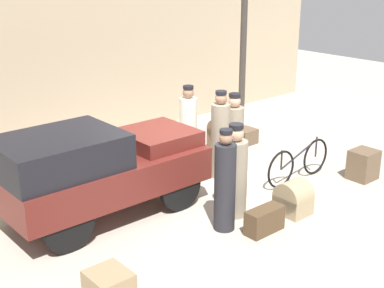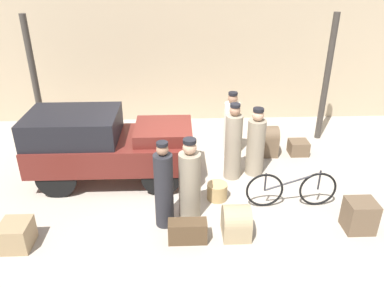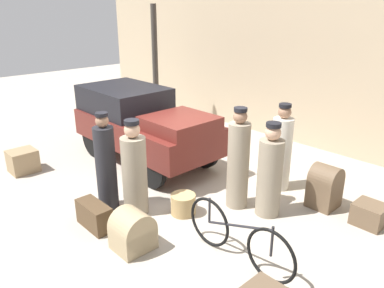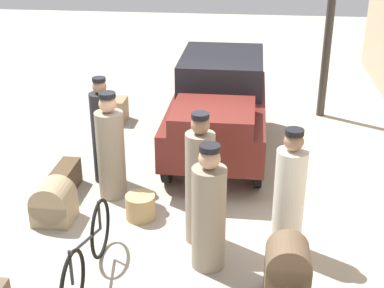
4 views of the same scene
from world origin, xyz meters
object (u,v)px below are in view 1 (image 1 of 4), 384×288
object	(u,v)px
porter_standing_middle	(225,184)
suitcase_tan_flat	(264,220)
wicker_basket	(236,187)
suitcase_small_leather	(221,134)
bicycle	(299,162)
trunk_wicker_pale	(245,136)
trunk_barrel_dark	(293,199)
conductor_in_dark_uniform	(234,135)
porter_carrying_trunk	(235,175)
porter_lifting_near_truck	(188,127)
porter_with_bicycle	(220,138)
trunk_large_brown	(363,165)
truck	(96,167)

from	to	relation	value
porter_standing_middle	suitcase_tan_flat	xyz separation A→B (m)	(0.41, -0.51, -0.58)
wicker_basket	suitcase_small_leather	world-z (taller)	suitcase_small_leather
bicycle	trunk_wicker_pale	world-z (taller)	bicycle
suitcase_small_leather	trunk_barrel_dark	bearing A→B (deg)	-112.11
trunk_barrel_dark	suitcase_tan_flat	size ratio (longest dim) A/B	0.89
bicycle	conductor_in_dark_uniform	size ratio (longest dim) A/B	1.13
porter_carrying_trunk	porter_lifting_near_truck	bearing A→B (deg)	66.02
trunk_wicker_pale	porter_carrying_trunk	bearing A→B (deg)	-139.07
conductor_in_dark_uniform	trunk_barrel_dark	xyz separation A→B (m)	(-0.74, -2.21, -0.45)
porter_standing_middle	porter_with_bicycle	size ratio (longest dim) A/B	0.96
bicycle	trunk_barrel_dark	size ratio (longest dim) A/B	3.02
suitcase_small_leather	trunk_large_brown	bearing A→B (deg)	-71.88
bicycle	conductor_in_dark_uniform	distance (m)	1.47
bicycle	porter_carrying_trunk	bearing A→B (deg)	-173.38
truck	porter_lifting_near_truck	world-z (taller)	porter_lifting_near_truck
wicker_basket	suitcase_small_leather	bearing A→B (deg)	52.66
porter_standing_middle	porter_carrying_trunk	bearing A→B (deg)	27.41
trunk_large_brown	suitcase_tan_flat	size ratio (longest dim) A/B	0.88
wicker_basket	porter_carrying_trunk	world-z (taller)	porter_carrying_trunk
truck	suitcase_small_leather	xyz separation A→B (m)	(3.87, 1.03, -0.52)
suitcase_small_leather	trunk_wicker_pale	size ratio (longest dim) A/B	1.64
porter_standing_middle	porter_lifting_near_truck	world-z (taller)	porter_standing_middle
bicycle	porter_lifting_near_truck	bearing A→B (deg)	111.49
trunk_large_brown	bicycle	bearing A→B (deg)	142.90
trunk_barrel_dark	conductor_in_dark_uniform	bearing A→B (deg)	71.36
conductor_in_dark_uniform	suitcase_small_leather	bearing A→B (deg)	60.18
suitcase_small_leather	conductor_in_dark_uniform	bearing A→B (deg)	-119.82
porter_standing_middle	suitcase_small_leather	world-z (taller)	porter_standing_middle
conductor_in_dark_uniform	trunk_large_brown	xyz separation A→B (m)	(1.52, -2.13, -0.42)
porter_lifting_near_truck	trunk_wicker_pale	distance (m)	1.84
porter_lifting_near_truck	trunk_barrel_dark	size ratio (longest dim) A/B	2.76
porter_carrying_trunk	conductor_in_dark_uniform	xyz separation A→B (m)	(1.55, 1.58, -0.01)
porter_lifting_near_truck	trunk_large_brown	bearing A→B (deg)	-57.74
truck	porter_carrying_trunk	xyz separation A→B (m)	(1.80, -1.46, -0.17)
conductor_in_dark_uniform	trunk_large_brown	size ratio (longest dim) A/B	2.67
wicker_basket	conductor_in_dark_uniform	size ratio (longest dim) A/B	0.26
porter_standing_middle	conductor_in_dark_uniform	xyz separation A→B (m)	(2.03, 1.83, -0.06)
truck	conductor_in_dark_uniform	xyz separation A→B (m)	(3.35, 0.12, -0.18)
porter_carrying_trunk	suitcase_tan_flat	bearing A→B (deg)	-95.00
trunk_barrel_dark	trunk_wicker_pale	size ratio (longest dim) A/B	1.28
trunk_barrel_dark	porter_carrying_trunk	bearing A→B (deg)	142.21
porter_standing_middle	suitcase_small_leather	xyz separation A→B (m)	(2.55, 2.74, -0.39)
wicker_basket	porter_standing_middle	xyz separation A→B (m)	(-1.06, -0.79, 0.61)
trunk_large_brown	trunk_wicker_pale	distance (m)	3.05
bicycle	trunk_wicker_pale	distance (m)	2.41
porter_carrying_trunk	trunk_barrel_dark	xyz separation A→B (m)	(0.81, -0.63, -0.47)
porter_lifting_near_truck	suitcase_small_leather	size ratio (longest dim) A/B	2.16
wicker_basket	porter_standing_middle	distance (m)	1.46
trunk_large_brown	suitcase_tan_flat	world-z (taller)	trunk_large_brown
porter_with_bicycle	conductor_in_dark_uniform	xyz separation A→B (m)	(0.54, 0.16, -0.09)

